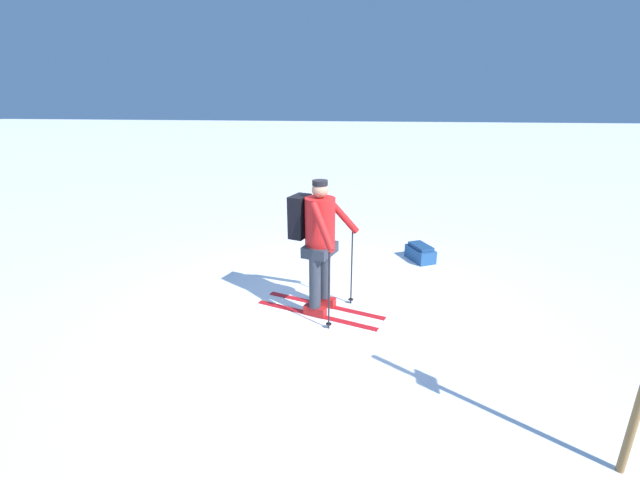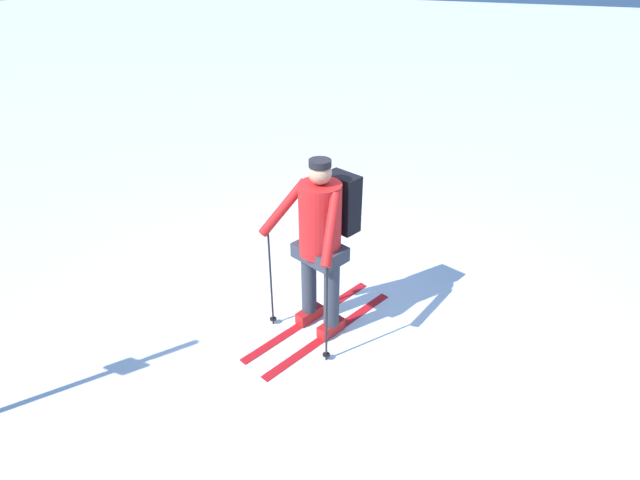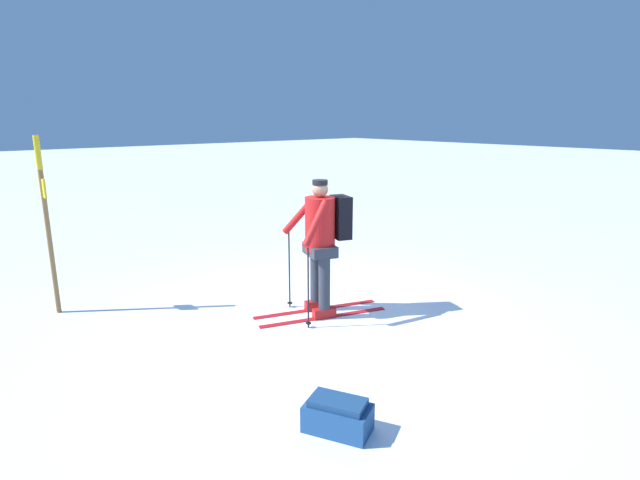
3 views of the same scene
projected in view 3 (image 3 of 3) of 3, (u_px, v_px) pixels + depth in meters
ground_plane at (324, 315)px, 6.60m from camera, size 80.00×80.00×0.00m
skier at (323, 236)px, 6.40m from camera, size 1.02×1.78×1.78m
dropped_backpack at (338, 416)px, 4.14m from camera, size 0.63×0.52×0.29m
trail_marker at (46, 211)px, 6.36m from camera, size 0.24×0.07×2.33m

